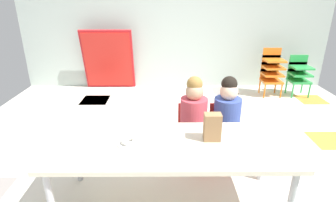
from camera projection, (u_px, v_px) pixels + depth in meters
name	position (u px, v px, depth m)	size (l,w,h in m)	color
ground_plane	(183.00, 163.00, 2.80)	(5.52, 5.19, 0.02)	silver
back_wall	(176.00, 12.00, 4.71)	(5.52, 0.10, 2.69)	#B2C1B7
craft_table	(171.00, 148.00, 2.08)	(1.85, 0.72, 0.57)	beige
seated_child_near_camera	(194.00, 113.00, 2.61)	(0.33, 0.33, 0.92)	red
seated_child_middle_seat	(227.00, 113.00, 2.61)	(0.34, 0.34, 0.92)	red
kid_chair_orange_stack	(272.00, 69.00, 4.54)	(0.32, 0.30, 0.80)	orange
kid_chair_green_stack	(299.00, 73.00, 4.56)	(0.32, 0.30, 0.68)	green
folded_activity_table	(108.00, 60.00, 4.82)	(0.90, 0.29, 1.09)	red
paper_bag_brown	(212.00, 127.00, 2.07)	(0.13, 0.09, 0.22)	#9E754C
paper_plate_near_edge	(129.00, 143.00, 2.05)	(0.18, 0.18, 0.01)	white
donut_powdered_on_plate	(129.00, 141.00, 2.04)	(0.12, 0.12, 0.03)	white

